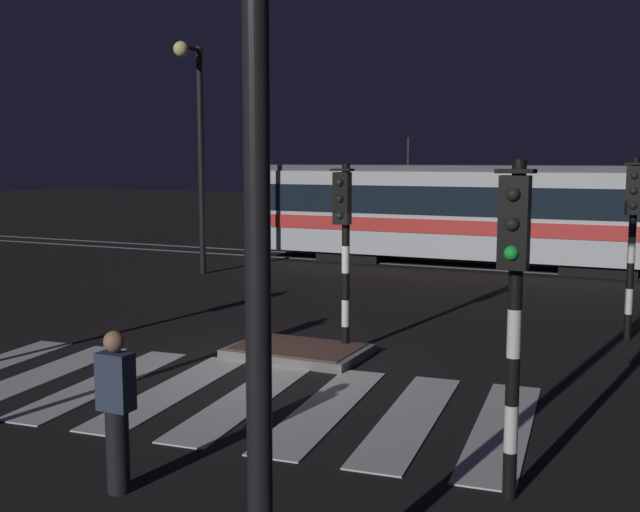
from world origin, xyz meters
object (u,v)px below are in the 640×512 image
at_px(traffic_light_corner_near_right, 514,280).
at_px(pedestrian_waiting_at_kerb, 117,410).
at_px(traffic_light_median_centre, 344,229).
at_px(street_lamp_trackside_left, 196,129).
at_px(street_lamp_near_kerb, 235,17).
at_px(traffic_light_corner_far_right, 633,221).
at_px(tram, 472,212).

bearing_deg(traffic_light_corner_near_right, pedestrian_waiting_at_kerb, -158.41).
distance_m(traffic_light_median_centre, street_lamp_trackside_left, 10.53).
xyz_separation_m(traffic_light_corner_near_right, pedestrian_waiting_at_kerb, (-3.71, -1.47, -1.39)).
relative_size(street_lamp_near_kerb, pedestrian_waiting_at_kerb, 3.94).
bearing_deg(street_lamp_near_kerb, traffic_light_corner_near_right, 71.00).
bearing_deg(street_lamp_near_kerb, traffic_light_corner_far_right, 81.02).
relative_size(tram, pedestrian_waiting_at_kerb, 8.56).
distance_m(street_lamp_trackside_left, tram, 9.11).
relative_size(traffic_light_median_centre, traffic_light_corner_far_right, 0.97).
bearing_deg(traffic_light_corner_far_right, traffic_light_corner_near_right, -94.64).
bearing_deg(street_lamp_near_kerb, traffic_light_median_centre, 108.59).
relative_size(traffic_light_corner_far_right, pedestrian_waiting_at_kerb, 2.03).
relative_size(traffic_light_median_centre, street_lamp_near_kerb, 0.50).
bearing_deg(traffic_light_corner_far_right, tram, 120.35).
distance_m(traffic_light_median_centre, street_lamp_near_kerb, 8.78).
distance_m(traffic_light_median_centre, tram, 12.23).
height_order(traffic_light_median_centre, street_lamp_near_kerb, street_lamp_near_kerb).
bearing_deg(traffic_light_corner_near_right, street_lamp_trackside_left, 134.68).
height_order(traffic_light_corner_far_right, street_lamp_trackside_left, street_lamp_trackside_left).
height_order(traffic_light_corner_far_right, street_lamp_near_kerb, street_lamp_near_kerb).
bearing_deg(tram, traffic_light_median_centre, -86.49).
relative_size(traffic_light_corner_far_right, tram, 0.24).
distance_m(traffic_light_corner_far_right, pedestrian_waiting_at_kerb, 10.53).
distance_m(traffic_light_corner_far_right, street_lamp_trackside_left, 12.89).
height_order(traffic_light_corner_near_right, pedestrian_waiting_at_kerb, traffic_light_corner_near_right).
relative_size(traffic_light_corner_far_right, street_lamp_trackside_left, 0.51).
bearing_deg(tram, traffic_light_corner_far_right, -59.65).
xyz_separation_m(traffic_light_median_centre, tram, (-0.75, 12.20, -0.48)).
bearing_deg(traffic_light_corner_far_right, pedestrian_waiting_at_kerb, -114.71).
distance_m(traffic_light_corner_near_right, street_lamp_near_kerb, 4.04).
xyz_separation_m(traffic_light_corner_near_right, traffic_light_median_centre, (-3.85, 4.78, -0.04)).
xyz_separation_m(traffic_light_corner_near_right, tram, (-4.60, 16.98, -0.52)).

